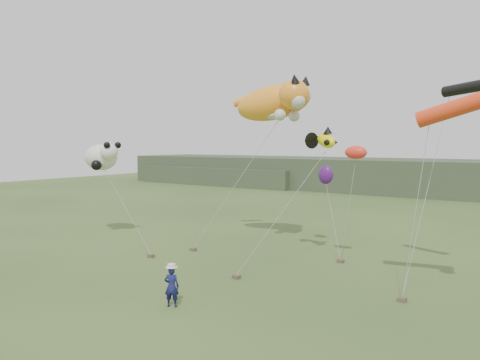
% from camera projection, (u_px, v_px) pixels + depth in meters
% --- Properties ---
extents(ground, '(120.00, 120.00, 0.00)m').
position_uv_depth(ground, '(201.00, 304.00, 17.42)').
color(ground, '#385123').
rests_on(ground, ground).
extents(headland, '(90.00, 13.00, 4.00)m').
position_uv_depth(headland, '(418.00, 177.00, 55.73)').
color(headland, '#2D3D28').
rests_on(headland, ground).
extents(festival_attendant, '(0.65, 0.57, 1.50)m').
position_uv_depth(festival_attendant, '(172.00, 287.00, 17.07)').
color(festival_attendant, '#15184F').
rests_on(festival_attendant, ground).
extents(sandbag_anchors, '(13.11, 5.48, 0.17)m').
position_uv_depth(sandbag_anchors, '(256.00, 266.00, 22.44)').
color(sandbag_anchors, brown).
rests_on(sandbag_anchors, ground).
extents(cat_kite, '(5.97, 3.49, 2.81)m').
position_uv_depth(cat_kite, '(277.00, 101.00, 27.03)').
color(cat_kite, orange).
rests_on(cat_kite, ground).
extents(fish_kite, '(2.39, 1.54, 1.21)m').
position_uv_depth(fish_kite, '(319.00, 140.00, 23.74)').
color(fish_kite, '#FFF507').
rests_on(fish_kite, ground).
extents(tube_kites, '(3.60, 4.78, 2.28)m').
position_uv_depth(tube_kites, '(474.00, 97.00, 17.85)').
color(tube_kites, black).
rests_on(tube_kites, ground).
extents(panda_kite, '(2.93, 1.90, 1.82)m').
position_uv_depth(panda_kite, '(102.00, 157.00, 29.91)').
color(panda_kite, white).
rests_on(panda_kite, ground).
extents(misc_kites, '(3.89, 3.60, 2.23)m').
position_uv_depth(misc_kites, '(338.00, 166.00, 25.03)').
color(misc_kites, red).
rests_on(misc_kites, ground).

